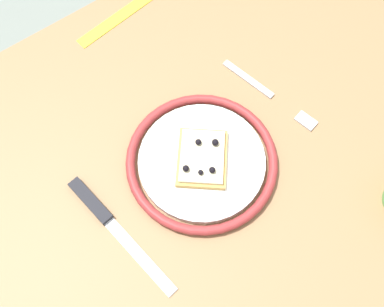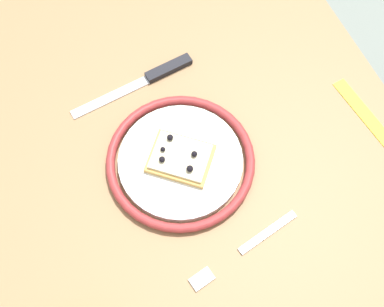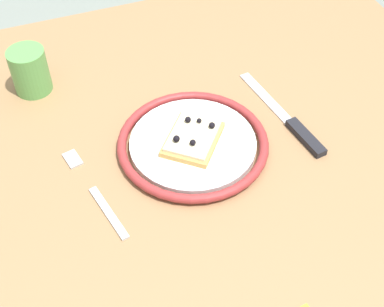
% 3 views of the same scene
% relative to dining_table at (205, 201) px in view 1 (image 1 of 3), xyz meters
% --- Properties ---
extents(ground_plane, '(6.00, 6.00, 0.00)m').
position_rel_dining_table_xyz_m(ground_plane, '(0.00, 0.00, -0.67)').
color(ground_plane, gray).
extents(dining_table, '(1.06, 0.86, 0.78)m').
position_rel_dining_table_xyz_m(dining_table, '(0.00, 0.00, 0.00)').
color(dining_table, '#936D47').
rests_on(dining_table, ground_plane).
extents(plate, '(0.25, 0.25, 0.02)m').
position_rel_dining_table_xyz_m(plate, '(-0.01, -0.03, 0.11)').
color(plate, white).
rests_on(plate, dining_table).
extents(pizza_slice_near, '(0.13, 0.13, 0.03)m').
position_rel_dining_table_xyz_m(pizza_slice_near, '(-0.01, -0.03, 0.12)').
color(pizza_slice_near, tan).
rests_on(pizza_slice_near, plate).
extents(knife, '(0.05, 0.24, 0.01)m').
position_rel_dining_table_xyz_m(knife, '(0.17, -0.05, 0.11)').
color(knife, silver).
rests_on(knife, dining_table).
extents(fork, '(0.06, 0.20, 0.00)m').
position_rel_dining_table_xyz_m(fork, '(-0.19, -0.06, 0.10)').
color(fork, '#BCBCBC').
rests_on(fork, dining_table).
extents(measuring_tape, '(0.27, 0.06, 0.00)m').
position_rel_dining_table_xyz_m(measuring_tape, '(-0.11, -0.37, 0.10)').
color(measuring_tape, yellow).
rests_on(measuring_tape, dining_table).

